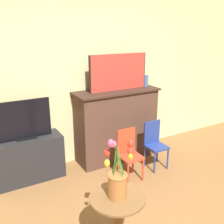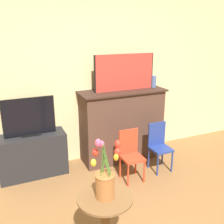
# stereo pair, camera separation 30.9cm
# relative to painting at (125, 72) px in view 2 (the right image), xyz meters

# --- Properties ---
(wall_back) EXTENTS (8.00, 0.06, 2.70)m
(wall_back) POSITION_rel_painting_xyz_m (-0.46, 0.25, -0.00)
(wall_back) COLOR beige
(wall_back) RESTS_ON ground
(fireplace_mantel) EXTENTS (1.29, 0.48, 1.09)m
(fireplace_mantel) POSITION_rel_painting_xyz_m (-0.04, -0.01, -0.79)
(fireplace_mantel) COLOR #4C3328
(fireplace_mantel) RESTS_ON ground
(painting) EXTENTS (0.94, 0.03, 0.52)m
(painting) POSITION_rel_painting_xyz_m (0.00, 0.00, 0.00)
(painting) COLOR black
(painting) RESTS_ON fireplace_mantel
(mantel_candle) EXTENTS (0.08, 0.08, 0.18)m
(mantel_candle) POSITION_rel_painting_xyz_m (0.49, -0.01, -0.17)
(mantel_candle) COLOR #4C6699
(mantel_candle) RESTS_ON fireplace_mantel
(tv_stand) EXTENTS (0.90, 0.36, 0.60)m
(tv_stand) POSITION_rel_painting_xyz_m (-1.38, 0.02, -1.05)
(tv_stand) COLOR #232326
(tv_stand) RESTS_ON ground
(tv_monitor) EXTENTS (0.67, 0.12, 0.51)m
(tv_monitor) POSITION_rel_painting_xyz_m (-1.38, 0.02, -0.51)
(tv_monitor) COLOR black
(tv_monitor) RESTS_ON tv_stand
(chair_red) EXTENTS (0.27, 0.27, 0.69)m
(chair_red) POSITION_rel_painting_xyz_m (-0.19, -0.60, -0.97)
(chair_red) COLOR red
(chair_red) RESTS_ON ground
(chair_blue) EXTENTS (0.27, 0.27, 0.69)m
(chair_blue) POSITION_rel_painting_xyz_m (0.30, -0.53, -0.97)
(chair_blue) COLOR navy
(chair_blue) RESTS_ON ground
(side_table) EXTENTS (0.49, 0.49, 0.57)m
(side_table) POSITION_rel_painting_xyz_m (-0.96, -1.60, -0.98)
(side_table) COLOR brown
(side_table) RESTS_ON ground
(vase_tulips) EXTENTS (0.25, 0.26, 0.53)m
(vase_tulips) POSITION_rel_painting_xyz_m (-0.96, -1.60, -0.61)
(vase_tulips) COLOR #AD6B38
(vase_tulips) RESTS_ON side_table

